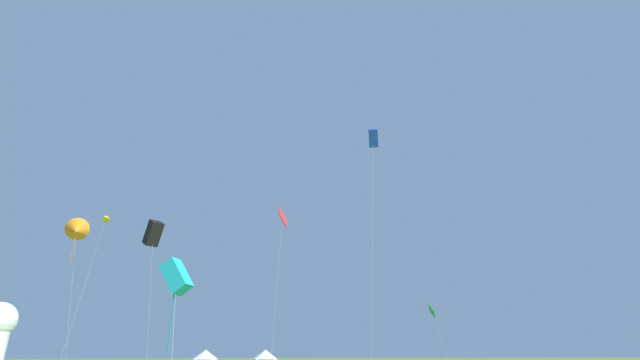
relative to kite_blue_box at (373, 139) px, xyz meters
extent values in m
cube|color=blue|center=(0.00, 0.00, 0.05)|extent=(1.31, 1.74, 1.82)
cylinder|color=#B2B2B7|center=(-0.64, -0.27, -10.09)|extent=(1.31, 0.56, 20.27)
cube|color=black|center=(-20.38, 18.11, -5.50)|extent=(2.45, 2.82, 3.09)
cylinder|color=#B2B2B7|center=(-19.67, 17.32, -12.86)|extent=(1.44, 1.61, 14.73)
cube|color=green|center=(17.26, 25.69, -12.67)|extent=(0.96, 2.33, 2.22)
cylinder|color=#B2B2B7|center=(17.98, 25.07, -16.45)|extent=(1.48, 1.26, 7.55)
ellipsoid|color=yellow|center=(-26.25, 20.61, -3.51)|extent=(1.11, 2.28, 0.83)
cylinder|color=#B2B2B7|center=(-27.14, 20.22, -11.86)|extent=(1.82, 0.81, 16.71)
cone|color=orange|center=(-30.56, 25.33, -3.89)|extent=(3.55, 3.87, 3.55)
cylinder|color=#A75C11|center=(-30.56, 25.33, -6.47)|extent=(0.09, 0.09, 3.66)
cylinder|color=#B2B2B7|center=(-29.41, 24.39, -12.06)|extent=(2.33, 1.90, 16.33)
cube|color=#1EB7CC|center=(-15.18, -7.32, -14.17)|extent=(2.12, 1.74, 2.13)
cylinder|color=teal|center=(-15.18, -7.32, -16.54)|extent=(0.06, 0.06, 3.67)
cylinder|color=#B2B2B7|center=(-14.92, -8.51, -17.20)|extent=(0.54, 2.38, 6.05)
cube|color=red|center=(-5.19, 20.73, -1.76)|extent=(1.39, 2.68, 2.80)
cylinder|color=#B2B2B7|center=(-5.72, 19.93, -10.99)|extent=(1.10, 1.61, 18.46)
cone|color=white|center=(-13.54, 36.79, -18.45)|extent=(3.74, 3.74, 1.31)
cone|color=white|center=(-4.85, 36.79, -18.44)|extent=(3.74, 3.74, 1.31)
camera|label=1|loc=(-12.95, -34.19, -18.29)|focal=24.84mm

